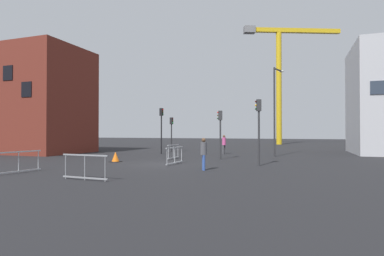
# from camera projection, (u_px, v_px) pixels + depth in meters

# --- Properties ---
(ground) EXTENTS (160.00, 160.00, 0.00)m
(ground) POSITION_uv_depth(u_px,v_px,m) (161.00, 164.00, 19.42)
(ground) COLOR black
(brick_building) EXTENTS (10.66, 7.06, 10.10)m
(brick_building) POSITION_uv_depth(u_px,v_px,m) (32.00, 101.00, 30.43)
(brick_building) COLOR maroon
(brick_building) RESTS_ON ground
(construction_crane) EXTENTS (15.34, 7.05, 19.47)m
(construction_crane) POSITION_uv_depth(u_px,v_px,m) (281.00, 65.00, 51.02)
(construction_crane) COLOR gold
(construction_crane) RESTS_ON ground
(streetlamp_tall) EXTENTS (0.79, 1.52, 7.40)m
(streetlamp_tall) POSITION_uv_depth(u_px,v_px,m) (275.00, 104.00, 25.63)
(streetlamp_tall) COLOR #2D2D30
(streetlamp_tall) RESTS_ON ground
(traffic_light_corner) EXTENTS (0.39, 0.28, 3.61)m
(traffic_light_corner) POSITION_uv_depth(u_px,v_px,m) (220.00, 126.00, 22.82)
(traffic_light_corner) COLOR #2D2D30
(traffic_light_corner) RESTS_ON ground
(traffic_light_island) EXTENTS (0.39, 0.28, 4.25)m
(traffic_light_island) POSITION_uv_depth(u_px,v_px,m) (161.00, 123.00, 28.52)
(traffic_light_island) COLOR black
(traffic_light_island) RESTS_ON ground
(traffic_light_crosswalk) EXTENTS (0.39, 0.31, 3.99)m
(traffic_light_crosswalk) POSITION_uv_depth(u_px,v_px,m) (259.00, 121.00, 18.52)
(traffic_light_crosswalk) COLOR #2D2D30
(traffic_light_crosswalk) RESTS_ON ground
(traffic_light_near) EXTENTS (0.39, 0.30, 3.53)m
(traffic_light_near) POSITION_uv_depth(u_px,v_px,m) (172.00, 128.00, 31.70)
(traffic_light_near) COLOR #232326
(traffic_light_near) RESTS_ON ground
(pedestrian_walking) EXTENTS (0.34, 0.34, 1.76)m
(pedestrian_walking) POSITION_uv_depth(u_px,v_px,m) (224.00, 143.00, 28.31)
(pedestrian_walking) COLOR #4C4C51
(pedestrian_walking) RESTS_ON ground
(pedestrian_waiting) EXTENTS (0.34, 0.34, 1.71)m
(pedestrian_waiting) POSITION_uv_depth(u_px,v_px,m) (204.00, 151.00, 16.31)
(pedestrian_waiting) COLOR #33519E
(pedestrian_waiting) RESTS_ON ground
(safety_barrier_right_run) EXTENTS (0.11, 2.53, 1.08)m
(safety_barrier_right_run) POSITION_uv_depth(u_px,v_px,m) (175.00, 155.00, 19.31)
(safety_barrier_right_run) COLOR #B2B5BA
(safety_barrier_right_run) RESTS_ON ground
(safety_barrier_left_run) EXTENTS (0.40, 2.35, 1.08)m
(safety_barrier_left_run) POSITION_uv_depth(u_px,v_px,m) (19.00, 162.00, 15.10)
(safety_barrier_left_run) COLOR #B2B5BA
(safety_barrier_left_run) RESTS_ON ground
(safety_barrier_mid_span) EXTENTS (0.10, 2.15, 1.08)m
(safety_barrier_mid_span) POSITION_uv_depth(u_px,v_px,m) (173.00, 152.00, 23.09)
(safety_barrier_mid_span) COLOR #B2B5BA
(safety_barrier_mid_span) RESTS_ON ground
(safety_barrier_front) EXTENTS (2.33, 0.18, 1.08)m
(safety_barrier_front) POSITION_uv_depth(u_px,v_px,m) (85.00, 167.00, 12.93)
(safety_barrier_front) COLOR gray
(safety_barrier_front) RESTS_ON ground
(traffic_cone_on_verge) EXTENTS (0.67, 0.67, 0.68)m
(traffic_cone_on_verge) POSITION_uv_depth(u_px,v_px,m) (115.00, 157.00, 20.92)
(traffic_cone_on_verge) COLOR black
(traffic_cone_on_verge) RESTS_ON ground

